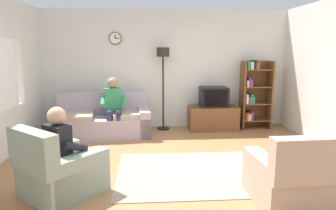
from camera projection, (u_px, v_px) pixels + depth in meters
The scene contains 12 objects.
ground_plane at pixel (177, 168), 4.61m from camera, with size 12.00×12.00×0.00m, color #9E6B42.
back_wall_assembly at pixel (166, 69), 6.98m from camera, with size 6.20×0.17×2.70m.
couch at pixel (104, 121), 6.30m from camera, with size 1.99×1.09×0.90m.
tv_stand at pixel (213, 118), 6.84m from camera, with size 1.10×0.56×0.54m.
tv at pixel (214, 97), 6.73m from camera, with size 0.60×0.49×0.44m.
bookshelf at pixel (254, 93), 6.88m from camera, with size 0.68×0.36×1.57m.
floor_lamp at pixel (163, 66), 6.65m from camera, with size 0.28×0.28×1.85m.
armchair_near_window at pixel (60, 172), 3.72m from camera, with size 1.18×1.19×0.90m.
armchair_near_bookshelf at pixel (289, 180), 3.51m from camera, with size 0.84×0.92×0.90m.
area_rug at pixel (192, 172), 4.43m from camera, with size 2.20×1.70×0.01m, color gray.
person_on_couch at pixel (113, 104), 6.14m from camera, with size 0.54×0.57×1.24m.
person_in_left_armchair at pixel (65, 146), 3.74m from camera, with size 0.63×0.64×1.12m.
Camera 1 is at (-0.44, -4.34, 1.78)m, focal length 32.02 mm.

